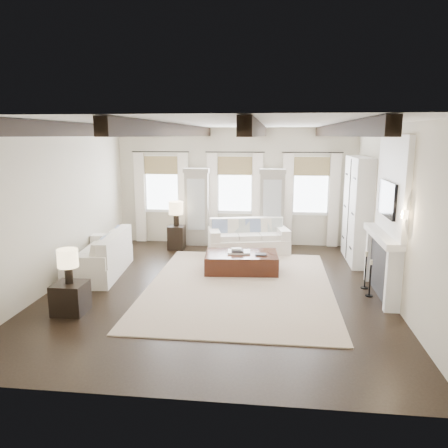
# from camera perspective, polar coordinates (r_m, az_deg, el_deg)

# --- Properties ---
(ground) EXTENTS (7.50, 7.50, 0.00)m
(ground) POSITION_cam_1_polar(r_m,az_deg,el_deg) (8.77, -0.79, -8.41)
(ground) COLOR black
(ground) RESTS_ON ground
(room_shell) EXTENTS (6.54, 7.54, 3.22)m
(room_shell) POSITION_cam_1_polar(r_m,az_deg,el_deg) (9.15, 4.56, 4.57)
(room_shell) COLOR beige
(room_shell) RESTS_ON ground
(area_rug) EXTENTS (3.65, 4.92, 0.02)m
(area_rug) POSITION_cam_1_polar(r_m,az_deg,el_deg) (8.89, 2.06, -8.06)
(area_rug) COLOR #C1AB93
(area_rug) RESTS_ON ground
(sofa_back) EXTENTS (2.18, 1.35, 0.87)m
(sofa_back) POSITION_cam_1_polar(r_m,az_deg,el_deg) (11.33, 3.14, -1.95)
(sofa_back) COLOR white
(sofa_back) RESTS_ON ground
(sofa_left) EXTENTS (1.15, 2.21, 0.91)m
(sofa_left) POSITION_cam_1_polar(r_m,az_deg,el_deg) (9.90, -15.61, -4.27)
(sofa_left) COLOR white
(sofa_left) RESTS_ON ground
(ottoman) EXTENTS (1.66, 1.11, 0.42)m
(ottoman) POSITION_cam_1_polar(r_m,az_deg,el_deg) (9.78, 2.29, -5.01)
(ottoman) COLOR black
(ottoman) RESTS_ON ground
(tray) EXTENTS (0.53, 0.42, 0.04)m
(tray) POSITION_cam_1_polar(r_m,az_deg,el_deg) (9.76, 1.96, -3.65)
(tray) COLOR white
(tray) RESTS_ON ottoman
(book_lower) EXTENTS (0.27, 0.22, 0.04)m
(book_lower) POSITION_cam_1_polar(r_m,az_deg,el_deg) (9.67, 1.79, -3.55)
(book_lower) COLOR #262628
(book_lower) RESTS_ON tray
(book_upper) EXTENTS (0.23, 0.19, 0.03)m
(book_upper) POSITION_cam_1_polar(r_m,az_deg,el_deg) (9.72, 1.63, -3.26)
(book_upper) COLOR beige
(book_upper) RESTS_ON book_lower
(book_loose) EXTENTS (0.25, 0.20, 0.03)m
(book_loose) POSITION_cam_1_polar(r_m,az_deg,el_deg) (9.59, 4.82, -4.00)
(book_loose) COLOR #262628
(book_loose) RESTS_ON ottoman
(side_table_front) EXTENTS (0.53, 0.53, 0.53)m
(side_table_front) POSITION_cam_1_polar(r_m,az_deg,el_deg) (8.00, -19.41, -9.08)
(side_table_front) COLOR black
(side_table_front) RESTS_ON ground
(lamp_front) EXTENTS (0.35, 0.35, 0.60)m
(lamp_front) POSITION_cam_1_polar(r_m,az_deg,el_deg) (7.80, -19.73, -4.47)
(lamp_front) COLOR black
(lamp_front) RESTS_ON side_table_front
(side_table_back) EXTENTS (0.42, 0.42, 0.63)m
(side_table_back) POSITION_cam_1_polar(r_m,az_deg,el_deg) (11.72, -6.21, -1.75)
(side_table_back) COLOR black
(side_table_back) RESTS_ON ground
(lamp_back) EXTENTS (0.38, 0.38, 0.65)m
(lamp_back) POSITION_cam_1_polar(r_m,az_deg,el_deg) (11.57, -6.29, 1.90)
(lamp_back) COLOR black
(lamp_back) RESTS_ON side_table_back
(candlestick_near) EXTENTS (0.14, 0.14, 0.71)m
(candlestick_near) POSITION_cam_1_polar(r_m,az_deg,el_deg) (8.72, 18.53, -7.10)
(candlestick_near) COLOR black
(candlestick_near) RESTS_ON ground
(candlestick_far) EXTENTS (0.15, 0.15, 0.75)m
(candlestick_far) POSITION_cam_1_polar(r_m,az_deg,el_deg) (9.13, 17.98, -6.12)
(candlestick_far) COLOR black
(candlestick_far) RESTS_ON ground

